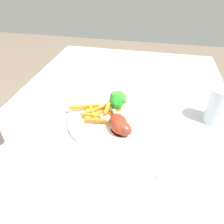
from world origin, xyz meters
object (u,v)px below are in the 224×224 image
Objects in this scene: chicken_drumstick_near at (119,126)px; fork at (192,172)px; broccoli_floret_front at (118,98)px; carrot_fries_pile at (98,111)px; dinner_plate at (112,118)px; broccoli_floret_middle at (116,102)px; chicken_drumstick_far at (118,123)px; water_glass at (218,106)px; dining_table at (116,135)px.

fork is at bearing -116.15° from chicken_drumstick_near.
carrot_fries_pile is at bearing 131.30° from broccoli_floret_front.
dinner_plate is 0.05m from broccoli_floret_middle.
broccoli_floret_middle is 0.35× the size of carrot_fries_pile.
broccoli_floret_middle is at bearing 15.26° from chicken_drumstick_far.
chicken_drumstick_near is at bearing 113.62° from water_glass.
broccoli_floret_middle reaches higher than dinner_plate.
broccoli_floret_middle is at bearing 95.05° from water_glass.
carrot_fries_pile is 0.33m from fork.
broccoli_floret_front is 0.02m from broccoli_floret_middle.
broccoli_floret_middle is 0.32× the size of fork.
fork is 1.56× the size of water_glass.
water_glass reaches higher than broccoli_floret_middle.
broccoli_floret_front is at bearing -8.02° from dining_table.
chicken_drumstick_far is (-0.05, -0.03, 0.03)m from dinner_plate.
dinner_plate is at bearing 168.90° from broccoli_floret_middle.
water_glass is (0.03, -0.32, 0.16)m from dining_table.
dinner_plate is 2.46× the size of chicken_drumstick_near.
broccoli_floret_middle is 0.10m from chicken_drumstick_near.
dining_table is at bearing -62.66° from fork.
chicken_drumstick_far is (-0.09, -0.02, -0.01)m from broccoli_floret_middle.
carrot_fries_pile is at bearing 99.08° from water_glass.
dining_table is 0.11m from dinner_plate.
chicken_drumstick_far is at bearing -125.51° from carrot_fries_pile.
dining_table is at bearing -61.94° from carrot_fries_pile.
carrot_fries_pile reaches higher than dinner_plate.
broccoli_floret_front is 0.35× the size of fork.
dinner_plate is 0.07m from chicken_drumstick_far.
broccoli_floret_middle is 0.31m from fork.
chicken_drumstick_far is (-0.11, -0.02, -0.02)m from broccoli_floret_front.
carrot_fries_pile is 1.45× the size of water_glass.
chicken_drumstick_far is at bearing 111.19° from water_glass.
dining_table is 0.16m from chicken_drumstick_far.
water_glass is (0.23, -0.09, 0.06)m from fork.
broccoli_floret_front reaches higher than carrot_fries_pile.
dining_table is at bearing 95.46° from water_glass.
broccoli_floret_middle reaches higher than chicken_drumstick_far.
broccoli_floret_middle is at bearing 15.88° from chicken_drumstick_near.
broccoli_floret_front reaches higher than chicken_drumstick_near.
fork is 0.25m from water_glass.
water_glass is (0.06, -0.38, 0.03)m from carrot_fries_pile.
dining_table is at bearing -153.61° from broccoli_floret_middle.
fork is (-0.11, -0.21, -0.03)m from chicken_drumstick_far.
carrot_fries_pile reaches higher than dining_table.
fork is (-0.17, -0.24, -0.00)m from dinner_plate.
dining_table is 0.15m from broccoli_floret_middle.
fork is at bearing -124.66° from dinner_plate.
chicken_drumstick_far is 1.12× the size of water_glass.
broccoli_floret_middle is at bearing 168.02° from broccoli_floret_front.
water_glass is at bearing -80.92° from carrot_fries_pile.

